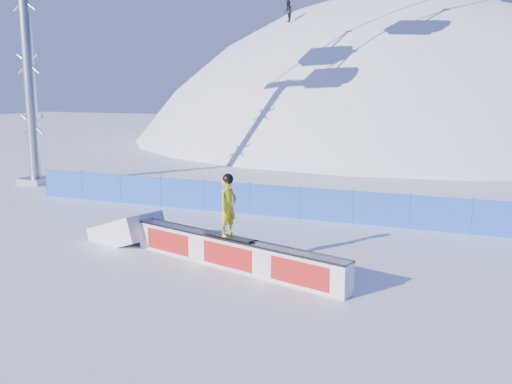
% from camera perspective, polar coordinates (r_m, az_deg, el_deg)
% --- Properties ---
extents(ground, '(160.00, 160.00, 0.00)m').
position_cam_1_polar(ground, '(17.67, -3.39, -5.45)').
color(ground, white).
rests_on(ground, ground).
extents(snow_hill, '(64.00, 64.00, 64.00)m').
position_cam_1_polar(snow_hill, '(62.09, 14.40, -11.59)').
color(snow_hill, white).
rests_on(snow_hill, ground).
extents(safety_fence, '(22.05, 0.05, 1.30)m').
position_cam_1_polar(safety_fence, '(21.55, 1.84, -0.91)').
color(safety_fence, blue).
rests_on(safety_fence, ground).
extents(rail_box, '(6.99, 2.46, 0.86)m').
position_cam_1_polar(rail_box, '(15.41, -2.34, -6.17)').
color(rail_box, silver).
rests_on(rail_box, ground).
extents(snow_ramp, '(2.59, 2.01, 1.43)m').
position_cam_1_polar(snow_ramp, '(18.66, -12.74, -4.83)').
color(snow_ramp, white).
rests_on(snow_ramp, ground).
extents(snowboarder, '(1.67, 0.75, 1.73)m').
position_cam_1_polar(snowboarder, '(15.20, -2.80, -1.41)').
color(snowboarder, black).
rests_on(snowboarder, rail_box).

